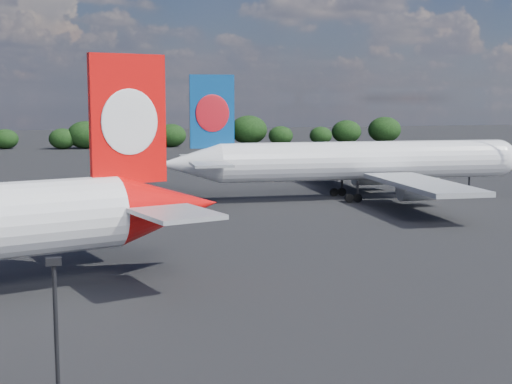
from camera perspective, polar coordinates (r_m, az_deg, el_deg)
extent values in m
plane|color=black|center=(96.58, -17.03, -1.46)|extent=(500.00, 500.00, 0.00)
cone|color=red|center=(59.14, -6.98, -1.16)|extent=(10.23, 7.90, 5.64)
cube|color=red|center=(57.18, -10.19, 5.75)|extent=(6.12, 2.25, 10.15)
ellipsoid|color=white|center=(56.87, -10.07, 5.54)|extent=(4.62, 1.52, 5.19)
ellipsoid|color=white|center=(57.50, -10.31, 5.56)|extent=(4.62, 1.52, 5.19)
cube|color=#A4A7AC|center=(52.57, -6.41, -1.74)|extent=(6.74, 7.90, 0.34)
cube|color=#A4A7AC|center=(63.91, -11.14, -0.19)|extent=(6.74, 7.90, 0.34)
cylinder|color=white|center=(104.32, 8.69, 2.50)|extent=(42.57, 7.98, 5.57)
sphere|color=white|center=(113.59, 18.72, 2.59)|extent=(5.88, 5.88, 5.57)
cone|color=white|center=(98.15, -5.44, 2.25)|extent=(9.21, 6.07, 5.57)
cube|color=navy|center=(98.21, -3.54, 6.44)|extent=(6.15, 0.91, 10.02)
ellipsoid|color=red|center=(97.89, -3.51, 6.31)|extent=(4.68, 0.49, 5.12)
ellipsoid|color=red|center=(98.55, -3.57, 6.32)|extent=(4.68, 0.49, 5.12)
cube|color=#A4A7AC|center=(92.36, -3.61, 2.22)|extent=(5.39, 6.96, 0.33)
cube|color=#A4A7AC|center=(104.45, -4.63, 2.82)|extent=(5.39, 6.96, 0.33)
cube|color=#A4A7AC|center=(92.12, 13.17, 0.63)|extent=(8.50, 22.65, 0.61)
cube|color=#A4A7AC|center=(118.77, 7.18, 2.27)|extent=(8.50, 22.65, 0.61)
cylinder|color=#A4A7AC|center=(98.24, 12.93, 0.20)|extent=(5.73, 3.32, 3.01)
cube|color=#A4A7AC|center=(98.15, 12.94, 0.65)|extent=(2.47, 0.47, 1.34)
cylinder|color=#A4A7AC|center=(114.50, 9.15, 1.31)|extent=(5.73, 3.32, 3.01)
cube|color=#A4A7AC|center=(114.42, 9.16, 1.70)|extent=(2.47, 0.47, 1.34)
cylinder|color=black|center=(100.84, 8.14, 0.12)|extent=(0.33, 0.33, 2.78)
cylinder|color=black|center=(100.98, 8.12, -0.48)|extent=(1.25, 0.57, 1.22)
cylinder|color=black|center=(100.56, 7.47, -0.50)|extent=(1.25, 0.57, 1.22)
cylinder|color=black|center=(107.08, 6.89, 0.57)|extent=(0.33, 0.33, 2.78)
cylinder|color=black|center=(107.21, 6.88, 0.00)|extent=(1.25, 0.57, 1.22)
cylinder|color=black|center=(106.82, 6.26, -0.01)|extent=(1.25, 0.57, 1.22)
cylinder|color=black|center=(111.76, 16.67, 0.56)|extent=(0.28, 0.28, 2.78)
cylinder|color=black|center=(111.89, 16.65, 0.00)|extent=(1.02, 0.45, 1.00)
cylinder|color=black|center=(27.51, -15.55, -14.47)|extent=(0.16, 0.16, 8.63)
cube|color=black|center=(26.19, -15.89, -5.36)|extent=(0.55, 0.30, 0.28)
cube|color=yellow|center=(217.90, -13.14, 4.54)|extent=(5.00, 0.30, 3.00)
cylinder|color=gray|center=(218.05, -13.12, 3.81)|extent=(0.30, 0.30, 2.50)
ellipsoid|color=black|center=(218.61, -19.42, 4.02)|extent=(7.46, 6.31, 5.74)
ellipsoid|color=black|center=(213.11, -15.23, 4.14)|extent=(7.77, 6.57, 5.97)
ellipsoid|color=black|center=(213.49, -13.51, 4.47)|extent=(10.40, 8.80, 8.00)
ellipsoid|color=black|center=(219.39, -9.17, 4.35)|extent=(7.40, 6.26, 5.69)
ellipsoid|color=black|center=(216.12, -6.80, 4.52)|extent=(9.04, 7.65, 6.95)
ellipsoid|color=black|center=(220.14, -3.03, 4.70)|extent=(9.87, 8.36, 7.60)
ellipsoid|color=black|center=(227.13, -0.59, 4.99)|extent=(11.92, 10.09, 9.17)
ellipsoid|color=black|center=(222.48, 1.99, 4.53)|extent=(7.80, 6.60, 6.00)
ellipsoid|color=black|center=(228.27, 5.21, 4.53)|extent=(7.31, 6.18, 5.62)
ellipsoid|color=black|center=(233.86, 7.25, 4.81)|extent=(9.82, 8.31, 7.56)
ellipsoid|color=black|center=(239.40, 10.25, 4.93)|extent=(11.10, 9.40, 8.54)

